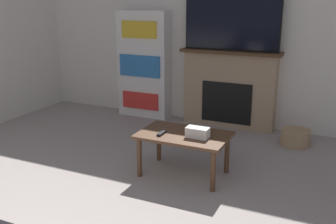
{
  "coord_description": "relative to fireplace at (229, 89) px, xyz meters",
  "views": [
    {
      "loc": [
        1.59,
        -0.52,
        1.76
      ],
      "look_at": [
        0.08,
        2.76,
        0.69
      ],
      "focal_mm": 42.0,
      "sensor_mm": 36.0,
      "label": 1
    }
  ],
  "objects": [
    {
      "name": "tissue_box",
      "position": [
        0.2,
        -1.76,
        -0.05
      ],
      "size": [
        0.22,
        0.12,
        0.1
      ],
      "color": "white",
      "rests_on": "coffee_table"
    },
    {
      "name": "storage_basket",
      "position": [
        0.97,
        -0.37,
        -0.44
      ],
      "size": [
        0.36,
        0.36,
        0.19
      ],
      "color": "tan",
      "rests_on": "ground_plane"
    },
    {
      "name": "fireplace",
      "position": [
        0.0,
        0.0,
        0.0
      ],
      "size": [
        1.36,
        0.28,
        1.06
      ],
      "color": "tan",
      "rests_on": "ground_plane"
    },
    {
      "name": "remote_control",
      "position": [
        -0.16,
        -1.82,
        -0.08
      ],
      "size": [
        0.04,
        0.15,
        0.02
      ],
      "color": "black",
      "rests_on": "coffee_table"
    },
    {
      "name": "wall_back",
      "position": [
        -0.15,
        0.14,
        0.81
      ],
      "size": [
        6.7,
        0.06,
        2.7
      ],
      "color": "silver",
      "rests_on": "ground_plane"
    },
    {
      "name": "tv",
      "position": [
        -0.0,
        -0.02,
        0.92
      ],
      "size": [
        1.28,
        0.03,
        0.78
      ],
      "color": "black",
      "rests_on": "fireplace"
    },
    {
      "name": "coffee_table",
      "position": [
        0.04,
        -1.72,
        -0.16
      ],
      "size": [
        0.9,
        0.57,
        0.44
      ],
      "color": "brown",
      "rests_on": "ground_plane"
    },
    {
      "name": "bookshelf",
      "position": [
        -1.31,
        -0.02,
        0.24
      ],
      "size": [
        0.78,
        0.29,
        1.56
      ],
      "color": "white",
      "rests_on": "ground_plane"
    }
  ]
}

